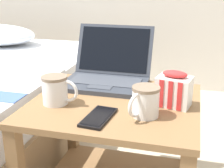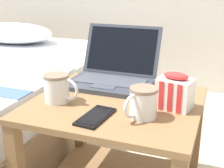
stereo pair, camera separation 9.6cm
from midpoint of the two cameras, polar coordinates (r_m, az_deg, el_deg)
The scene contains 6 objects.
bedside_table at distance 1.21m, azimuth 3.01°, elevation -10.89°, with size 0.60×0.54×0.49m.
laptop at distance 1.32m, azimuth 2.36°, elevation 2.16°, with size 0.34×0.32×0.22m.
mug_front_left at distance 1.12m, azimuth -7.56°, elevation -0.56°, with size 0.14×0.09×0.10m.
mug_front_right at distance 0.99m, azimuth 8.39°, elevation -3.20°, with size 0.09×0.13×0.10m.
snack_bag at distance 1.09m, azimuth 13.91°, elevation -1.47°, with size 0.13×0.10×0.13m.
cell_phone at distance 1.00m, azimuth -0.27°, elevation -6.01°, with size 0.09×0.17×0.01m.
Camera 2 is at (0.35, -0.99, 0.92)m, focal length 50.00 mm.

